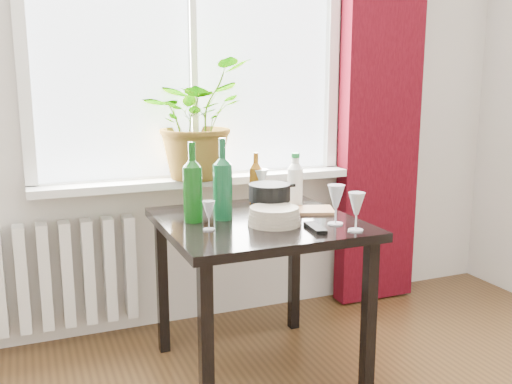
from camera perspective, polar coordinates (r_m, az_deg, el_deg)
name	(u,v)px	position (r m, az deg, el deg)	size (l,w,h in m)	color
window	(191,32)	(3.10, -6.49, 15.65)	(1.72, 0.08, 1.62)	white
windowsill	(198,180)	(3.07, -5.81, 1.18)	(1.72, 0.20, 0.04)	white
curtain	(381,89)	(3.48, 12.41, 9.98)	(0.50, 0.12, 2.56)	#38050C
radiator	(56,275)	(3.09, -19.36, -7.87)	(0.80, 0.10, 0.55)	silver
table	(258,239)	(2.59, 0.20, -4.72)	(0.85, 0.85, 0.74)	black
potted_plant	(195,119)	(2.99, -6.08, 7.29)	(0.56, 0.48, 0.62)	#247820
wine_bottle_left	(193,181)	(2.51, -6.37, 1.07)	(0.08, 0.08, 0.36)	#0C430E
wine_bottle_right	(223,178)	(2.54, -3.37, 1.38)	(0.09, 0.09, 0.37)	#0D4322
bottle_amber	(256,177)	(2.87, -0.02, 1.46)	(0.06, 0.06, 0.26)	brown
cleaning_bottle	(295,180)	(2.81, 3.93, 1.22)	(0.08, 0.08, 0.26)	white
wineglass_front_right	(336,204)	(2.48, 7.99, -1.22)	(0.08, 0.08, 0.18)	silver
wineglass_far_right	(356,211)	(2.39, 10.00, -1.90)	(0.07, 0.07, 0.17)	silver
wineglass_back_center	(261,186)	(2.87, 0.47, 0.62)	(0.08, 0.08, 0.18)	silver
wineglass_back_left	(191,190)	(2.81, -6.49, 0.16)	(0.07, 0.07, 0.17)	silver
wineglass_front_left	(209,215)	(2.38, -4.74, -2.34)	(0.05, 0.05, 0.13)	#B3B8C1
plate_stack	(274,216)	(2.47, 1.83, -2.43)	(0.23, 0.23, 0.07)	#B9AE9A
fondue_pot	(269,200)	(2.62, 1.35, -0.80)	(0.22, 0.19, 0.15)	black
tv_remote	(315,228)	(2.40, 5.93, -3.58)	(0.05, 0.16, 0.02)	black
cutting_board	(306,210)	(2.72, 5.05, -1.82)	(0.25, 0.16, 0.01)	#9E6E47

